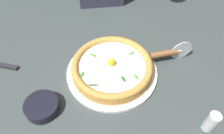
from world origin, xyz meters
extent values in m
cube|color=#353D3C|center=(0.00, 0.00, -0.01)|extent=(2.40, 2.40, 0.03)
cylinder|color=white|center=(-0.01, 0.02, 0.01)|extent=(0.31, 0.31, 0.01)
cylinder|color=#BD843B|center=(-0.01, 0.02, 0.02)|extent=(0.27, 0.27, 0.02)
torus|color=#B6863C|center=(-0.01, 0.02, 0.04)|extent=(0.27, 0.27, 0.02)
cylinder|color=silver|center=(-0.01, 0.02, 0.04)|extent=(0.23, 0.23, 0.00)
ellipsoid|color=white|center=(-0.01, 0.02, 0.04)|extent=(0.08, 0.08, 0.01)
sphere|color=yellow|center=(-0.01, 0.02, 0.05)|extent=(0.03, 0.03, 0.03)
ellipsoid|color=#4E9B3B|center=(0.05, 0.09, 0.04)|extent=(0.03, 0.02, 0.01)
ellipsoid|color=#4B8B37|center=(-0.06, -0.04, 0.04)|extent=(0.03, 0.03, 0.01)
ellipsoid|color=#52A04B|center=(-0.06, 0.10, 0.04)|extent=(0.02, 0.03, 0.01)
ellipsoid|color=#3E8639|center=(0.02, -0.08, 0.04)|extent=(0.02, 0.02, 0.01)
ellipsoid|color=#236828|center=(0.05, 0.05, 0.04)|extent=(0.03, 0.02, 0.01)
ellipsoid|color=#326829|center=(0.07, -0.04, 0.04)|extent=(0.01, 0.03, 0.01)
cylinder|color=black|center=(0.11, -0.20, 0.02)|extent=(0.10, 0.10, 0.03)
cylinder|color=silver|center=(-0.06, 0.28, 0.04)|extent=(0.01, 0.08, 0.08)
cylinder|color=silver|center=(-0.06, 0.27, 0.04)|extent=(0.01, 0.02, 0.01)
cylinder|color=brown|center=(-0.05, 0.21, 0.04)|extent=(0.04, 0.10, 0.02)
cube|color=black|center=(-0.07, -0.35, 0.01)|extent=(0.04, 0.08, 0.01)
cylinder|color=silver|center=(0.21, 0.28, 0.04)|extent=(0.03, 0.03, 0.07)
camera|label=1|loc=(0.43, -0.02, 0.56)|focal=32.94mm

